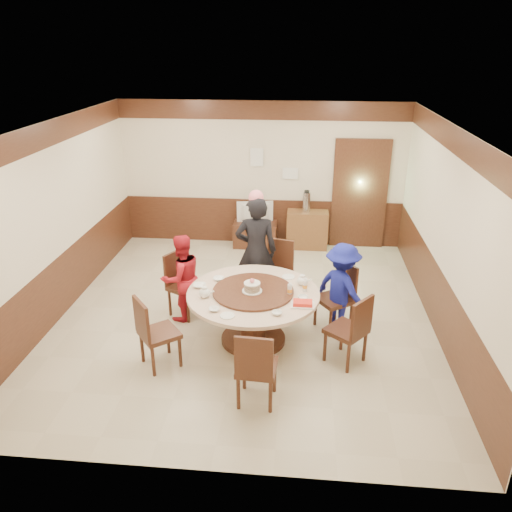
# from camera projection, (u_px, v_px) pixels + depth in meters

# --- Properties ---
(room) EXTENTS (6.00, 6.04, 2.84)m
(room) POSITION_uv_depth(u_px,v_px,m) (245.00, 248.00, 7.13)
(room) COLOR beige
(room) RESTS_ON ground
(banquet_table) EXTENTS (1.76, 1.76, 0.78)m
(banquet_table) POSITION_uv_depth(u_px,v_px,m) (253.00, 306.00, 6.69)
(banquet_table) COLOR #422114
(banquet_table) RESTS_ON ground
(chair_0) EXTENTS (0.61, 0.61, 0.97)m
(chair_0) POSITION_uv_depth(u_px,v_px,m) (335.00, 308.00, 7.11)
(chair_0) COLOR #422114
(chair_0) RESTS_ON ground
(chair_1) EXTENTS (0.54, 0.55, 0.97)m
(chair_1) POSITION_uv_depth(u_px,v_px,m) (277.00, 283.00, 7.85)
(chair_1) COLOR #422114
(chair_1) RESTS_ON ground
(chair_2) EXTENTS (0.60, 0.60, 0.97)m
(chair_2) POSITION_uv_depth(u_px,v_px,m) (185.00, 295.00, 7.47)
(chair_2) COLOR #422114
(chair_2) RESTS_ON ground
(chair_3) EXTENTS (0.62, 0.62, 0.97)m
(chair_3) POSITION_uv_depth(u_px,v_px,m) (159.00, 344.00, 6.27)
(chair_3) COLOR #422114
(chair_3) RESTS_ON ground
(chair_4) EXTENTS (0.47, 0.48, 0.97)m
(chair_4) POSITION_uv_depth(u_px,v_px,m) (257.00, 379.00, 5.62)
(chair_4) COLOR #422114
(chair_4) RESTS_ON ground
(chair_5) EXTENTS (0.62, 0.62, 0.97)m
(chair_5) POSITION_uv_depth(u_px,v_px,m) (347.00, 341.00, 6.33)
(chair_5) COLOR #422114
(chair_5) RESTS_ON ground
(person_standing) EXTENTS (0.68, 0.48, 1.74)m
(person_standing) POSITION_uv_depth(u_px,v_px,m) (256.00, 251.00, 7.57)
(person_standing) COLOR black
(person_standing) RESTS_ON ground
(person_red) EXTENTS (0.81, 0.79, 1.32)m
(person_red) POSITION_uv_depth(u_px,v_px,m) (182.00, 278.00, 7.21)
(person_red) COLOR red
(person_red) RESTS_ON ground
(person_blue) EXTENTS (0.94, 0.95, 1.31)m
(person_blue) POSITION_uv_depth(u_px,v_px,m) (342.00, 288.00, 6.91)
(person_blue) COLOR navy
(person_blue) RESTS_ON ground
(birthday_cake) EXTENTS (0.27, 0.27, 0.19)m
(birthday_cake) POSITION_uv_depth(u_px,v_px,m) (252.00, 287.00, 6.54)
(birthday_cake) COLOR white
(birthday_cake) RESTS_ON banquet_table
(teapot_left) EXTENTS (0.17, 0.15, 0.13)m
(teapot_left) POSITION_uv_depth(u_px,v_px,m) (205.00, 293.00, 6.46)
(teapot_left) COLOR white
(teapot_left) RESTS_ON banquet_table
(teapot_right) EXTENTS (0.17, 0.15, 0.13)m
(teapot_right) POSITION_uv_depth(u_px,v_px,m) (302.00, 281.00, 6.78)
(teapot_right) COLOR white
(teapot_right) RESTS_ON banquet_table
(bowl_0) EXTENTS (0.15, 0.15, 0.04)m
(bowl_0) POSITION_uv_depth(u_px,v_px,m) (218.00, 279.00, 6.93)
(bowl_0) COLOR white
(bowl_0) RESTS_ON banquet_table
(bowl_1) EXTENTS (0.13, 0.13, 0.04)m
(bowl_1) POSITION_uv_depth(u_px,v_px,m) (277.00, 313.00, 6.06)
(bowl_1) COLOR white
(bowl_1) RESTS_ON banquet_table
(bowl_2) EXTENTS (0.13, 0.13, 0.03)m
(bowl_2) POSITION_uv_depth(u_px,v_px,m) (214.00, 309.00, 6.15)
(bowl_2) COLOR white
(bowl_2) RESTS_ON banquet_table
(bowl_3) EXTENTS (0.13, 0.13, 0.04)m
(bowl_3) POSITION_uv_depth(u_px,v_px,m) (303.00, 298.00, 6.42)
(bowl_3) COLOR white
(bowl_3) RESTS_ON banquet_table
(bowl_4) EXTENTS (0.17, 0.17, 0.04)m
(bowl_4) POSITION_uv_depth(u_px,v_px,m) (200.00, 286.00, 6.73)
(bowl_4) COLOR white
(bowl_4) RESTS_ON banquet_table
(saucer_near) EXTENTS (0.18, 0.18, 0.01)m
(saucer_near) POSITION_uv_depth(u_px,v_px,m) (227.00, 316.00, 6.03)
(saucer_near) COLOR white
(saucer_near) RESTS_ON banquet_table
(saucer_far) EXTENTS (0.18, 0.18, 0.01)m
(saucer_far) POSITION_uv_depth(u_px,v_px,m) (288.00, 277.00, 7.02)
(saucer_far) COLOR white
(saucer_far) RESTS_ON banquet_table
(shrimp_platter) EXTENTS (0.30, 0.20, 0.06)m
(shrimp_platter) POSITION_uv_depth(u_px,v_px,m) (303.00, 304.00, 6.26)
(shrimp_platter) COLOR white
(shrimp_platter) RESTS_ON banquet_table
(bottle_0) EXTENTS (0.06, 0.06, 0.16)m
(bottle_0) POSITION_uv_depth(u_px,v_px,m) (290.00, 290.00, 6.49)
(bottle_0) COLOR white
(bottle_0) RESTS_ON banquet_table
(bottle_1) EXTENTS (0.06, 0.06, 0.16)m
(bottle_1) POSITION_uv_depth(u_px,v_px,m) (305.00, 286.00, 6.60)
(bottle_1) COLOR white
(bottle_1) RESTS_ON banquet_table
(tv_stand) EXTENTS (0.85, 0.45, 0.50)m
(tv_stand) POSITION_uv_depth(u_px,v_px,m) (255.00, 234.00, 9.97)
(tv_stand) COLOR #422114
(tv_stand) RESTS_ON ground
(television) EXTENTS (0.72, 0.22, 0.41)m
(television) POSITION_uv_depth(u_px,v_px,m) (255.00, 212.00, 9.79)
(television) COLOR gray
(television) RESTS_ON tv_stand
(side_cabinet) EXTENTS (0.80, 0.40, 0.75)m
(side_cabinet) POSITION_uv_depth(u_px,v_px,m) (307.00, 229.00, 9.86)
(side_cabinet) COLOR brown
(side_cabinet) RESTS_ON ground
(thermos) EXTENTS (0.15, 0.15, 0.38)m
(thermos) POSITION_uv_depth(u_px,v_px,m) (306.00, 202.00, 9.64)
(thermos) COLOR silver
(thermos) RESTS_ON side_cabinet
(notice_left) EXTENTS (0.25, 0.00, 0.35)m
(notice_left) POSITION_uv_depth(u_px,v_px,m) (257.00, 157.00, 9.56)
(notice_left) COLOR white
(notice_left) RESTS_ON room
(notice_right) EXTENTS (0.30, 0.00, 0.22)m
(notice_right) POSITION_uv_depth(u_px,v_px,m) (290.00, 173.00, 9.62)
(notice_right) COLOR white
(notice_right) RESTS_ON room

